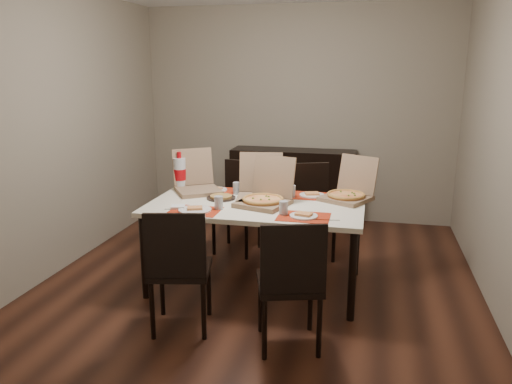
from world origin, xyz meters
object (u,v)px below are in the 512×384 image
chair_far_right (310,206)px  dip_bowl (279,197)px  chair_far_left (240,202)px  soda_bottle (180,174)px  chair_near_left (179,266)px  dining_table (256,211)px  chair_near_right (291,280)px  pizza_box_center (265,198)px  sideboard (293,186)px

chair_far_right → dip_bowl: (-0.21, -0.67, 0.25)m
chair_far_left → chair_far_right: 0.74m
soda_bottle → chair_near_left: bearing=-69.4°
chair_near_left → dip_bowl: (0.51, 1.10, 0.25)m
dip_bowl → soda_bottle: bearing=172.6°
dining_table → dip_bowl: (0.16, 0.21, 0.08)m
chair_near_right → chair_far_right: (-0.09, 1.83, 0.00)m
pizza_box_center → chair_far_right: bearing=72.6°
pizza_box_center → dip_bowl: 0.24m
chair_far_right → pizza_box_center: size_ratio=1.79×
chair_far_right → dining_table: bearing=-112.4°
dip_bowl → sideboard: bearing=94.6°
chair_near_right → dip_bowl: size_ratio=8.22×
dip_bowl → pizza_box_center: bearing=-108.2°
chair_far_right → pizza_box_center: pizza_box_center is taller
dining_table → pizza_box_center: 0.15m
chair_near_right → dip_bowl: 1.22m
chair_far_right → soda_bottle: soda_bottle is taller
pizza_box_center → dip_bowl: pizza_box_center is taller
chair_near_left → chair_far_right: same height
dining_table → chair_far_right: bearing=67.6°
sideboard → dip_bowl: bearing=-85.4°
chair_near_right → chair_far_right: same height
chair_far_right → chair_near_left: bearing=-112.0°
dining_table → chair_near_left: 0.97m
chair_near_left → soda_bottle: soda_bottle is taller
chair_near_left → chair_far_left: (-0.02, 1.75, 0.00)m
pizza_box_center → soda_bottle: pizza_box_center is taller
sideboard → chair_near_left: size_ratio=1.61×
sideboard → chair_near_right: 2.93m
sideboard → chair_far_right: bearing=-72.0°
chair_near_right → sideboard: bearing=98.7°
chair_near_left → pizza_box_center: 1.02m
dining_table → dip_bowl: 0.27m
chair_far_right → chair_near_right: bearing=-87.0°
chair_near_right → soda_bottle: soda_bottle is taller
chair_near_left → pizza_box_center: pizza_box_center is taller
chair_near_left → dip_bowl: 1.24m
chair_far_right → dip_bowl: chair_far_right is taller
chair_near_left → dip_bowl: chair_near_left is taller
sideboard → chair_near_left: 2.86m
dining_table → dip_bowl: bearing=53.3°
chair_far_right → soda_bottle: (-1.17, -0.54, 0.39)m
sideboard → chair_far_right: size_ratio=1.61×
chair_near_right → chair_far_left: (-0.83, 1.81, 0.00)m
sideboard → pizza_box_center: pizza_box_center is taller
dining_table → chair_far_left: 0.95m
dining_table → chair_near_right: 1.07m
chair_near_left → pizza_box_center: (0.43, 0.87, 0.30)m
dining_table → chair_near_left: bearing=-111.7°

